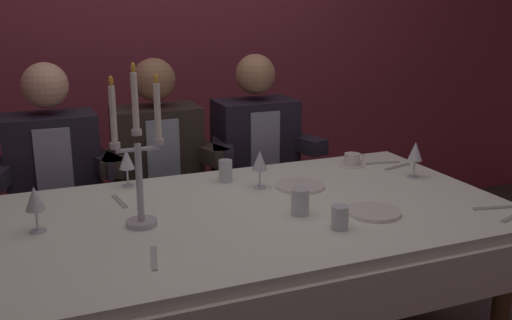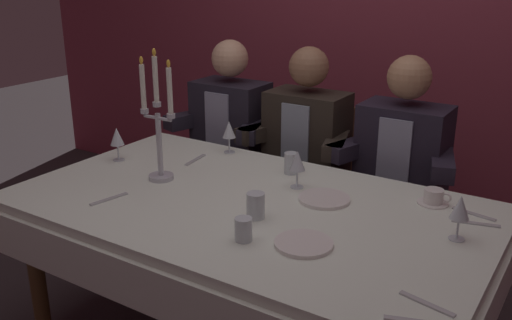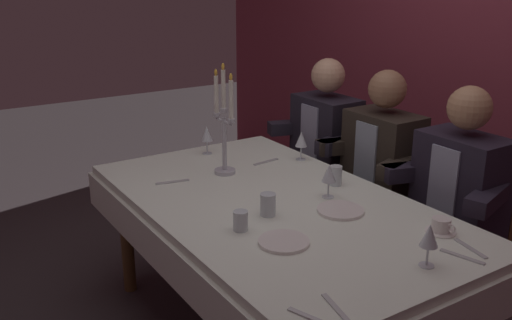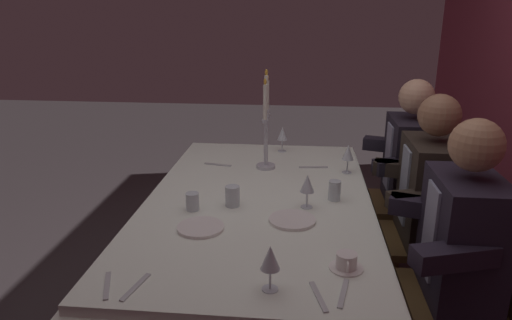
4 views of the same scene
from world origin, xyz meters
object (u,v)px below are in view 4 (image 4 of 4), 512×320
object	(u,v)px
dinner_plate_0	(201,227)
candelabra	(266,129)
wine_glass_0	(270,259)
seated_diner_2	(464,238)
dinner_plate_1	(292,220)
wine_glass_1	(307,184)
water_tumbler_1	(192,202)
wine_glass_2	(282,134)
coffee_cup_0	(346,262)
seated_diner_1	(431,190)
wine_glass_3	(348,154)
dining_table	(258,220)
seated_diner_0	(411,161)
water_tumbler_0	(335,190)
water_tumbler_2	(232,196)

from	to	relation	value
dinner_plate_0	candelabra	bearing A→B (deg)	165.60
wine_glass_0	seated_diner_2	distance (m)	0.90
dinner_plate_1	wine_glass_1	size ratio (longest dim) A/B	1.27
wine_glass_0	seated_diner_2	bearing A→B (deg)	120.74
wine_glass_1	water_tumbler_1	xyz separation A→B (m)	(0.08, -0.53, -0.07)
water_tumbler_1	wine_glass_2	bearing A→B (deg)	159.24
wine_glass_2	coffee_cup_0	xyz separation A→B (m)	(1.44, 0.30, -0.09)
candelabra	seated_diner_1	bearing A→B (deg)	73.56
wine_glass_1	wine_glass_3	xyz separation A→B (m)	(-0.52, 0.23, -0.00)
wine_glass_2	wine_glass_1	bearing A→B (deg)	10.02
dining_table	wine_glass_0	world-z (taller)	wine_glass_0
dinner_plate_1	seated_diner_0	xyz separation A→B (m)	(-0.96, 0.71, -0.01)
seated_diner_0	wine_glass_1	bearing A→B (deg)	-39.13
wine_glass_1	dinner_plate_1	bearing A→B (deg)	-21.52
wine_glass_1	dining_table	bearing A→B (deg)	-111.27
water_tumbler_0	seated_diner_1	distance (m)	0.55
water_tumbler_2	wine_glass_3	bearing A→B (deg)	132.46
dining_table	coffee_cup_0	distance (m)	0.75
water_tumbler_2	seated_diner_0	distance (m)	1.29
wine_glass_1	water_tumbler_2	size ratio (longest dim) A/B	1.66
dining_table	dinner_plate_0	bearing A→B (deg)	-30.00
wine_glass_2	coffee_cup_0	bearing A→B (deg)	11.78
dinner_plate_0	wine_glass_3	bearing A→B (deg)	139.23
dining_table	candelabra	bearing A→B (deg)	179.99
water_tumbler_2	dinner_plate_0	bearing A→B (deg)	-21.15
wine_glass_1	coffee_cup_0	world-z (taller)	wine_glass_1
water_tumbler_0	seated_diner_1	xyz separation A→B (m)	(-0.19, 0.51, -0.05)
water_tumbler_0	seated_diner_1	world-z (taller)	seated_diner_1
seated_diner_1	seated_diner_2	world-z (taller)	same
dinner_plate_0	seated_diner_0	distance (m)	1.53
dining_table	wine_glass_0	bearing A→B (deg)	8.25
wine_glass_0	dining_table	bearing A→B (deg)	-171.75
wine_glass_1	coffee_cup_0	xyz separation A→B (m)	(0.54, 0.14, -0.09)
wine_glass_1	wine_glass_2	world-z (taller)	same
wine_glass_3	dining_table	bearing A→B (deg)	-47.99
dinner_plate_0	seated_diner_2	world-z (taller)	seated_diner_2
candelabra	dinner_plate_0	xyz separation A→B (m)	(0.83, -0.21, -0.23)
wine_glass_1	wine_glass_3	bearing A→B (deg)	155.90
dinner_plate_1	water_tumbler_1	world-z (taller)	water_tumbler_1
wine_glass_1	seated_diner_2	xyz separation A→B (m)	(0.24, 0.65, -0.12)
dining_table	wine_glass_1	size ratio (longest dim) A/B	11.83
wine_glass_2	water_tumbler_2	bearing A→B (deg)	-11.90
dining_table	dinner_plate_0	world-z (taller)	dinner_plate_0
water_tumbler_0	water_tumbler_1	world-z (taller)	water_tumbler_0
dining_table	coffee_cup_0	size ratio (longest dim) A/B	14.70
wine_glass_3	seated_diner_1	bearing A→B (deg)	61.78
seated_diner_0	seated_diner_2	bearing A→B (deg)	0.00
seated_diner_2	seated_diner_1	bearing A→B (deg)	180.00
coffee_cup_0	wine_glass_0	bearing A→B (deg)	-59.09
wine_glass_2	seated_diner_1	xyz separation A→B (m)	(0.61, 0.81, -0.12)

